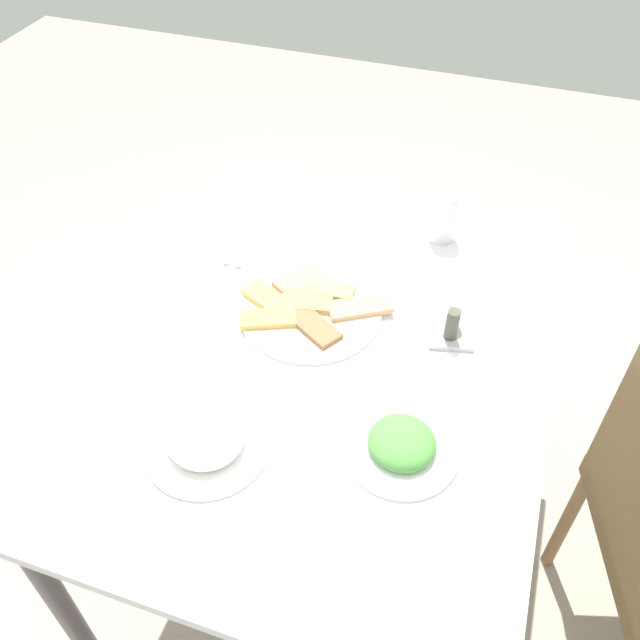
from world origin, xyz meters
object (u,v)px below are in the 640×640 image
Objects in this scene: salad_plate_rice at (206,438)px; fork at (228,238)px; dining_table at (326,371)px; spoon at (242,241)px; salad_plate_greens at (402,445)px; paper_napkin at (235,241)px; condiment_caddy at (452,327)px; pide_platter at (310,308)px; soda_can at (444,216)px.

salad_plate_rice is 0.58m from fork.
spoon is at bearing -130.00° from dining_table.
salad_plate_greens is 1.08× the size of spoon.
salad_plate_greens is at bearing 29.30° from spoon.
condiment_caddy is (0.14, 0.54, 0.02)m from paper_napkin.
salad_plate_greens is (0.20, 0.20, 0.10)m from dining_table.
pide_platter is at bearing 35.04° from spoon.
soda_can is at bearing 110.57° from paper_napkin.
condiment_caddy is at bearing 113.33° from dining_table.
soda_can is 0.47m from spoon.
salad_plate_rice is 0.53m from condiment_caddy.
soda_can is at bearing 87.99° from fork.
salad_plate_rice reaches higher than paper_napkin.
pide_platter reaches higher than paper_napkin.
spoon is at bearing -105.32° from condiment_caddy.
salad_plate_rice reaches higher than fork.
pide_platter is 0.31m from fork.
salad_plate_greens is 0.90× the size of salad_plate_rice.
salad_plate_rice is 1.82× the size of soda_can.
fork is (0.17, -0.47, -0.06)m from soda_can.
salad_plate_rice is 0.57m from spoon.
dining_table is 5.22× the size of salad_plate_rice.
pide_platter is 1.75× the size of spoon.
pide_platter is at bearing 171.21° from salad_plate_rice.
condiment_caddy is at bearing 75.17° from paper_napkin.
fork is 1.00× the size of spoon.
condiment_caddy is at bearing 94.91° from pide_platter.
salad_plate_rice is at bearing 19.01° from paper_napkin.
salad_plate_rice is 1.91× the size of paper_napkin.
fork is at bearing -108.51° from spoon.
salad_plate_rice is at bearing -21.74° from dining_table.
salad_plate_rice is 1.20× the size of spoon.
salad_plate_greens reaches higher than paper_napkin.
soda_can is 0.33m from condiment_caddy.
salad_plate_rice is (0.37, -0.06, 0.01)m from pide_platter.
salad_plate_greens is at bearing -5.41° from condiment_caddy.
paper_napkin is at bearing -131.16° from salad_plate_greens.
paper_napkin is (-0.24, -0.31, 0.09)m from dining_table.
salad_plate_greens is 0.69m from fork.
pide_platter is 1.61× the size of salad_plate_greens.
salad_plate_rice is 0.57m from paper_napkin.
soda_can reaches higher than spoon.
soda_can is 1.05× the size of paper_napkin.
salad_plate_greens is 1.85× the size of condiment_caddy.
soda_can reaches higher than condiment_caddy.
dining_table is at bearing 39.64° from pide_platter.
soda_can reaches higher than pide_platter.
dining_table is at bearing 51.71° from paper_napkin.
spoon is (-0.24, -0.29, 0.09)m from dining_table.
soda_can reaches higher than paper_napkin.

